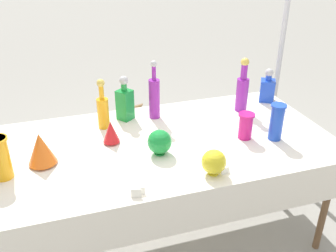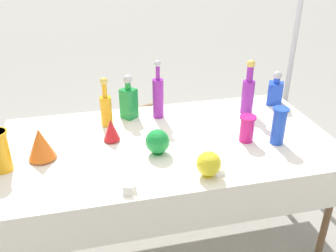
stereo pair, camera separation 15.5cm
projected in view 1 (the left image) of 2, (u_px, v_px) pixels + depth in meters
name	position (u px, v px, depth m)	size (l,w,h in m)	color
ground_plane	(168.00, 233.00, 2.67)	(40.00, 40.00, 0.00)	gray
display_table	(169.00, 150.00, 2.32)	(2.04, 1.07, 0.76)	white
tall_bottle_0	(154.00, 96.00, 2.54)	(0.08, 0.08, 0.41)	purple
tall_bottle_1	(103.00, 109.00, 2.41)	(0.08, 0.08, 0.34)	orange
tall_bottle_2	(242.00, 90.00, 2.64)	(0.09, 0.09, 0.39)	purple
square_decanter_0	(125.00, 102.00, 2.53)	(0.13, 0.13, 0.31)	#198C38
square_decanter_1	(267.00, 88.00, 2.82)	(0.14, 0.14, 0.26)	blue
slender_vase_0	(0.00, 157.00, 1.91)	(0.11, 0.11, 0.23)	orange
slender_vase_1	(246.00, 125.00, 2.31)	(0.10, 0.10, 0.17)	#C61972
slender_vase_2	(277.00, 121.00, 2.28)	(0.10, 0.10, 0.23)	blue
fluted_vase_0	(41.00, 149.00, 2.03)	(0.16, 0.16, 0.19)	orange
fluted_vase_1	(111.00, 132.00, 2.25)	(0.10, 0.10, 0.15)	red
round_bowl_0	(160.00, 142.00, 2.14)	(0.14, 0.14, 0.15)	#198C38
round_bowl_1	(214.00, 162.00, 1.97)	(0.13, 0.13, 0.14)	yellow
price_tag_left	(225.00, 171.00, 1.99)	(0.06, 0.01, 0.03)	white
price_tag_center	(136.00, 193.00, 1.81)	(0.05, 0.01, 0.04)	white
price_tag_right	(140.00, 191.00, 1.83)	(0.05, 0.01, 0.04)	white
cardboard_box_behind_left	(128.00, 134.00, 3.61)	(0.49, 0.42, 0.42)	tan
canopy_pole	(280.00, 55.00, 3.10)	(0.18, 0.18, 2.53)	silver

